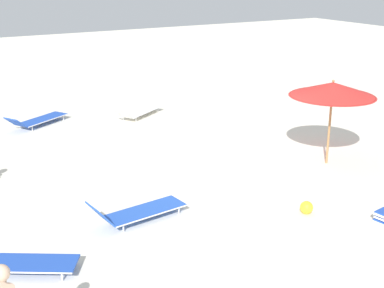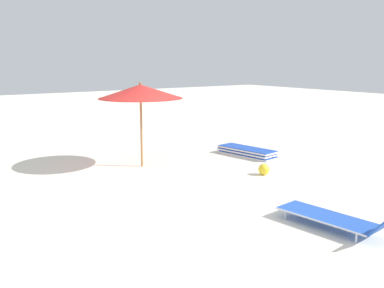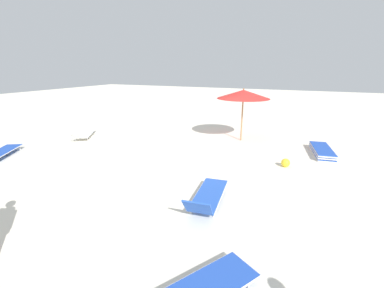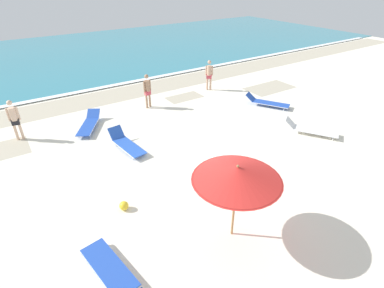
{
  "view_description": "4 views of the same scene",
  "coord_description": "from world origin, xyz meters",
  "px_view_note": "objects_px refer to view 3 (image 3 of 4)",
  "views": [
    {
      "loc": [
        -10.72,
        7.33,
        5.06
      ],
      "look_at": [
        -0.09,
        1.24,
        0.92
      ],
      "focal_mm": 50.0,
      "sensor_mm": 36.0,
      "label": 1
    },
    {
      "loc": [
        4.42,
        7.53,
        2.82
      ],
      "look_at": [
        -0.52,
        0.46,
        1.12
      ],
      "focal_mm": 40.0,
      "sensor_mm": 36.0,
      "label": 2
    },
    {
      "loc": [
        -3.34,
        8.42,
        3.13
      ],
      "look_at": [
        -0.27,
        1.48,
        0.83
      ],
      "focal_mm": 24.0,
      "sensor_mm": 36.0,
      "label": 3
    },
    {
      "loc": [
        -5.03,
        -6.7,
        6.23
      ],
      "look_at": [
        -0.13,
        0.68,
        1.07
      ],
      "focal_mm": 28.0,
      "sensor_mm": 36.0,
      "label": 4
    }
  ],
  "objects_px": {
    "lounger_stack": "(322,151)",
    "beach_ball": "(286,163)",
    "beach_umbrella": "(243,94)",
    "sun_lounger_under_umbrella": "(84,134)",
    "sun_lounger_near_water_right": "(207,197)"
  },
  "relations": [
    {
      "from": "sun_lounger_near_water_right",
      "to": "beach_ball",
      "type": "bearing_deg",
      "value": -120.85
    },
    {
      "from": "lounger_stack",
      "to": "beach_ball",
      "type": "relative_size",
      "value": 6.96
    },
    {
      "from": "sun_lounger_under_umbrella",
      "to": "lounger_stack",
      "type": "bearing_deg",
      "value": 158.74
    },
    {
      "from": "beach_umbrella",
      "to": "beach_ball",
      "type": "relative_size",
      "value": 8.07
    },
    {
      "from": "beach_umbrella",
      "to": "beach_ball",
      "type": "height_order",
      "value": "beach_umbrella"
    },
    {
      "from": "lounger_stack",
      "to": "sun_lounger_near_water_right",
      "type": "bearing_deg",
      "value": 54.25
    },
    {
      "from": "beach_umbrella",
      "to": "beach_ball",
      "type": "bearing_deg",
      "value": 129.37
    },
    {
      "from": "sun_lounger_near_water_right",
      "to": "beach_ball",
      "type": "distance_m",
      "value": 3.61
    },
    {
      "from": "beach_ball",
      "to": "sun_lounger_under_umbrella",
      "type": "bearing_deg",
      "value": 0.09
    },
    {
      "from": "beach_umbrella",
      "to": "sun_lounger_near_water_right",
      "type": "distance_m",
      "value": 6.11
    },
    {
      "from": "beach_umbrella",
      "to": "lounger_stack",
      "type": "bearing_deg",
      "value": 168.69
    },
    {
      "from": "sun_lounger_under_umbrella",
      "to": "beach_ball",
      "type": "xyz_separation_m",
      "value": [
        -8.68,
        -0.01,
        -0.07
      ]
    },
    {
      "from": "beach_umbrella",
      "to": "lounger_stack",
      "type": "xyz_separation_m",
      "value": [
        -3.21,
        0.64,
        -1.89
      ]
    },
    {
      "from": "sun_lounger_under_umbrella",
      "to": "sun_lounger_near_water_right",
      "type": "bearing_deg",
      "value": 123.34
    },
    {
      "from": "lounger_stack",
      "to": "sun_lounger_under_umbrella",
      "type": "xyz_separation_m",
      "value": [
        9.81,
        1.9,
        0.09
      ]
    }
  ]
}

